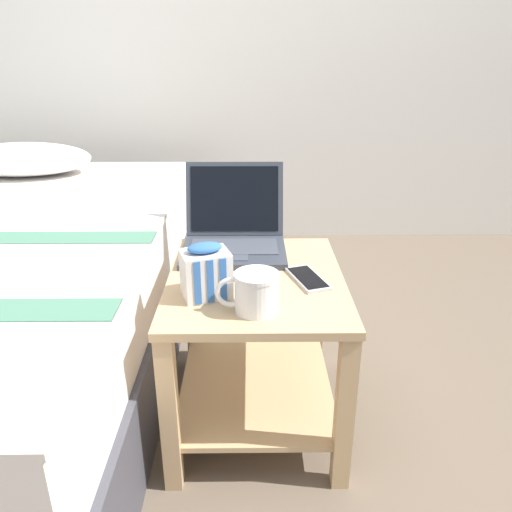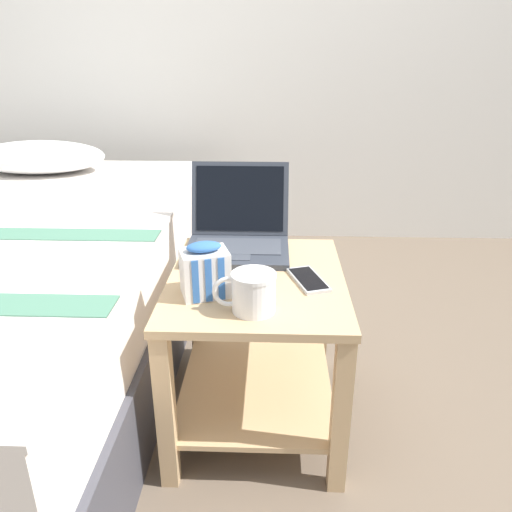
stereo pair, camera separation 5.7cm
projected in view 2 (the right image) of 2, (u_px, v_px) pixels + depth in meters
ground_plane at (257, 413)px, 1.55m from camera, size 8.00×8.00×0.00m
back_wall at (268, 6)px, 2.57m from camera, size 8.00×0.05×2.50m
bedside_table at (257, 330)px, 1.43m from camera, size 0.48×0.59×0.47m
laptop at (238, 233)px, 1.55m from camera, size 0.31×0.32×0.24m
mug_front_left at (251, 290)px, 1.17m from camera, size 0.15×0.11×0.10m
snack_bag at (205, 271)px, 1.25m from camera, size 0.14×0.12×0.14m
cell_phone at (308, 280)px, 1.34m from camera, size 0.11×0.17×0.01m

